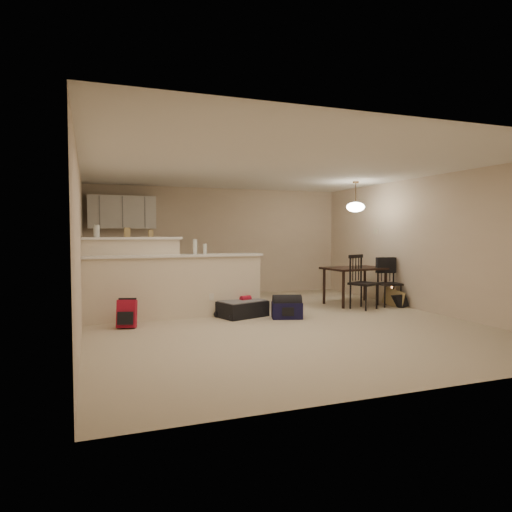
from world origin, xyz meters
name	(u,v)px	position (x,y,z in m)	size (l,w,h in m)	color
room	(277,246)	(0.00, 0.00, 1.25)	(7.00, 7.02, 2.50)	#C3B496
breakfast_bar	(159,283)	(-1.76, 0.98, 0.61)	(3.08, 0.58, 1.39)	beige
upper_cabinets	(122,212)	(-2.20, 3.32, 1.90)	(1.40, 0.34, 0.70)	white
kitchen_counter	(133,280)	(-2.00, 3.19, 0.45)	(1.80, 0.60, 0.90)	white
thermostat	(376,231)	(2.98, 1.55, 1.50)	(0.02, 0.12, 0.12)	beige
jar	(97,231)	(-2.76, 1.12, 1.49)	(0.10, 0.10, 0.20)	silver
cereal_box	(127,232)	(-2.27, 1.12, 1.47)	(0.10, 0.07, 0.16)	#9A824F
small_box	(151,233)	(-1.87, 1.12, 1.45)	(0.08, 0.06, 0.12)	#9A824F
bottle_a	(195,247)	(-1.15, 0.90, 1.22)	(0.07, 0.07, 0.26)	silver
bottle_b	(205,249)	(-0.98, 0.90, 1.18)	(0.06, 0.06, 0.18)	silver
dining_table	(355,272)	(2.20, 1.12, 0.67)	(1.29, 0.93, 0.76)	black
pendant_lamp	(356,207)	(2.20, 1.12, 1.99)	(0.36, 0.36, 0.62)	brown
dining_chair_near	(364,282)	(2.05, 0.57, 0.52)	(0.45, 0.43, 1.04)	black
dining_chair_far	(389,282)	(2.72, 0.68, 0.47)	(0.41, 0.39, 0.95)	black
suitcase	(243,309)	(-0.38, 0.61, 0.13)	(0.80, 0.52, 0.27)	black
red_backpack	(127,314)	(-2.35, 0.35, 0.21)	(0.28, 0.18, 0.43)	#AC1329
navy_duffel	(287,310)	(0.28, 0.19, 0.14)	(0.51, 0.28, 0.28)	#121034
black_daypack	(399,300)	(2.85, 0.55, 0.13)	(0.29, 0.21, 0.26)	black
cardboard_sheet	(393,298)	(2.75, 0.59, 0.17)	(0.45, 0.02, 0.34)	#9A824F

